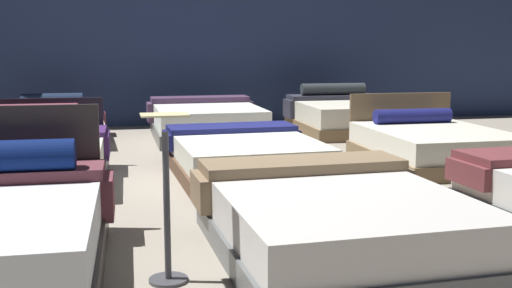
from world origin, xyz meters
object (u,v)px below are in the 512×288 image
at_px(bed_4, 244,156).
at_px(bed_6, 52,129).
at_px(price_sign, 167,218).
at_px(bed_1, 335,220).
at_px(bed_3, 26,160).
at_px(bed_5, 433,146).
at_px(bed_8, 345,116).
at_px(bed_7, 207,122).

relative_size(bed_4, bed_6, 1.04).
bearing_deg(price_sign, bed_6, 101.00).
height_order(bed_4, price_sign, price_sign).
xyz_separation_m(bed_1, bed_6, (-2.32, 5.65, -0.03)).
xyz_separation_m(bed_3, bed_6, (0.02, 2.83, -0.05)).
bearing_deg(bed_5, bed_6, 149.56).
relative_size(bed_3, bed_4, 0.96).
height_order(bed_4, bed_8, bed_8).
bearing_deg(bed_8, bed_7, -176.68).
xyz_separation_m(bed_5, bed_7, (-2.33, 2.75, 0.03)).
height_order(bed_4, bed_7, bed_7).
height_order(bed_1, bed_5, bed_5).
relative_size(bed_1, price_sign, 2.04).
height_order(bed_7, price_sign, price_sign).
distance_m(bed_3, price_sign, 3.30).
distance_m(bed_4, bed_8, 3.71).
bearing_deg(bed_4, bed_7, 88.15).
relative_size(bed_5, bed_6, 1.01).
height_order(bed_1, bed_7, bed_7).
height_order(bed_1, price_sign, price_sign).
relative_size(bed_7, bed_8, 1.03).
relative_size(bed_5, bed_8, 1.00).
height_order(bed_8, price_sign, price_sign).
height_order(bed_7, bed_8, bed_8).
distance_m(bed_3, bed_8, 5.43).
bearing_deg(bed_7, bed_1, -89.40).
distance_m(bed_8, price_sign, 6.85).
xyz_separation_m(bed_1, bed_5, (2.31, 2.83, -0.01)).
bearing_deg(bed_1, bed_5, 49.43).
relative_size(bed_1, bed_5, 1.04).
relative_size(bed_3, bed_6, 1.01).
xyz_separation_m(bed_4, price_sign, (-1.13, -3.03, 0.19)).
distance_m(bed_5, bed_6, 5.42).
xyz_separation_m(bed_3, bed_7, (2.32, 2.76, 0.00)).
xyz_separation_m(bed_3, bed_8, (4.62, 2.84, 0.02)).
bearing_deg(bed_3, bed_4, 0.32).
height_order(bed_6, bed_7, bed_6).
relative_size(bed_1, bed_6, 1.06).
bearing_deg(bed_7, bed_5, -49.35).
relative_size(bed_8, price_sign, 1.95).
xyz_separation_m(bed_6, price_sign, (1.15, -5.91, 0.19)).
bearing_deg(bed_3, bed_8, 33.22).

